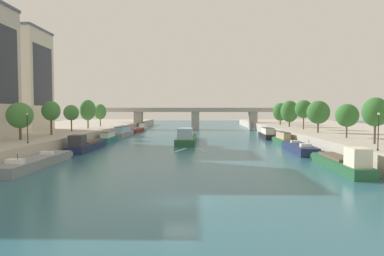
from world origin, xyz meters
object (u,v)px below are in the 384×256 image
object	(u,v)px
moored_boat_left_near	(35,162)
tree_left_distant	(88,110)
moored_boat_right_gap_after	(342,162)
tree_right_past_mid	(375,112)
moored_boat_right_second	(267,134)
tree_right_distant	(347,115)
tree_right_nearest	(318,112)
moored_boat_left_downstream	(143,127)
tree_right_third	(304,109)
tree_left_far	(100,112)
moored_boat_left_midway	(86,145)
bridge_far	(195,116)
moored_boat_right_far	(282,139)
moored_boat_left_far	(136,130)
tree_right_end_of_row	(280,112)
tree_right_second	(289,111)
lamppost_left_bank	(27,127)
moored_boat_left_gap_after	(123,132)
tree_left_midway	(51,111)
lamppost_right_bank	(378,130)
moored_boat_left_upstream	(108,137)
moored_boat_right_downstream	(299,148)
barge_midriver	(187,138)
tree_left_third	(71,113)

from	to	relation	value
moored_boat_left_near	tree_left_distant	xyz separation A→B (m)	(-7.06, 42.45, 6.39)
moored_boat_right_gap_after	tree_right_past_mid	world-z (taller)	tree_right_past_mid
moored_boat_right_second	tree_right_distant	bearing A→B (deg)	-75.08
tree_right_nearest	moored_boat_left_downstream	bearing A→B (deg)	129.57
tree_right_distant	moored_boat_left_near	bearing A→B (deg)	-161.04
moored_boat_left_downstream	tree_right_third	xyz separation A→B (m)	(44.78, -41.97, 6.19)
tree_left_far	moored_boat_left_midway	bearing A→B (deg)	-77.86
bridge_far	tree_right_third	bearing A→B (deg)	-58.82
moored_boat_right_gap_after	bridge_far	distance (m)	85.91
moored_boat_right_far	moored_boat_left_far	bearing A→B (deg)	135.20
tree_right_end_of_row	tree_right_second	bearing A→B (deg)	-91.08
moored_boat_left_downstream	lamppost_left_bank	size ratio (longest dim) A/B	2.61
moored_boat_left_downstream	lamppost_left_bank	bearing A→B (deg)	-92.57
moored_boat_left_gap_after	tree_left_midway	world-z (taller)	tree_left_midway
moored_boat_left_downstream	lamppost_right_bank	size ratio (longest dim) A/B	2.54
moored_boat_left_upstream	tree_right_second	distance (m)	48.35
tree_left_distant	lamppost_left_bank	distance (m)	37.71
moored_boat_left_midway	tree_right_distant	distance (m)	44.52
moored_boat_right_far	tree_left_distant	xyz separation A→B (m)	(-44.82, 12.18, 5.95)
tree_left_midway	tree_left_far	size ratio (longest dim) A/B	1.01
tree_left_midway	tree_right_end_of_row	bearing A→B (deg)	39.44
tree_left_distant	tree_left_far	world-z (taller)	tree_left_distant
moored_boat_left_gap_after	tree_left_midway	size ratio (longest dim) A/B	2.39
moored_boat_left_gap_after	tree_right_end_of_row	xyz separation A→B (m)	(44.88, 13.93, 5.27)
moored_boat_left_upstream	lamppost_right_bank	bearing A→B (deg)	-42.05
tree_right_second	lamppost_right_bank	world-z (taller)	tree_right_second
tree_left_midway	tree_right_past_mid	world-z (taller)	tree_right_past_mid
tree_right_nearest	moored_boat_right_downstream	bearing A→B (deg)	-120.60
moored_boat_left_downstream	moored_boat_right_far	xyz separation A→B (m)	(37.71, -51.25, 0.02)
moored_boat_left_upstream	barge_midriver	bearing A→B (deg)	-3.50
moored_boat_right_far	tree_left_distant	world-z (taller)	tree_left_distant
moored_boat_left_near	lamppost_right_bank	bearing A→B (deg)	-3.89
moored_boat_left_far	lamppost_left_bank	xyz separation A→B (m)	(-3.52, -62.64, 4.25)
tree_right_end_of_row	lamppost_left_bank	distance (m)	75.91
moored_boat_left_far	tree_left_far	distance (m)	17.23
barge_midriver	tree_left_far	size ratio (longest dim) A/B	3.60
barge_midriver	bridge_far	xyz separation A→B (m)	(1.31, 49.73, 3.96)
moored_boat_right_second	tree_right_second	size ratio (longest dim) A/B	1.82
tree_right_second	moored_boat_left_near	bearing A→B (deg)	-130.72
tree_left_distant	lamppost_left_bank	bearing A→B (deg)	-84.39
moored_boat_left_near	moored_boat_left_midway	size ratio (longest dim) A/B	1.16
barge_midriver	moored_boat_left_far	world-z (taller)	barge_midriver
moored_boat_left_near	tree_left_third	distance (m)	32.08
moored_boat_left_near	moored_boat_right_downstream	bearing A→B (deg)	23.02
tree_right_end_of_row	bridge_far	size ratio (longest dim) A/B	0.10
moored_boat_right_downstream	lamppost_right_bank	distance (m)	19.33
tree_right_distant	lamppost_right_bank	size ratio (longest dim) A/B	1.30
tree_right_past_mid	tree_right_third	bearing A→B (deg)	89.01
barge_midriver	moored_boat_left_midway	distance (m)	22.83
moored_boat_right_gap_after	tree_right_distant	xyz separation A→B (m)	(7.55, 16.86, 5.25)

